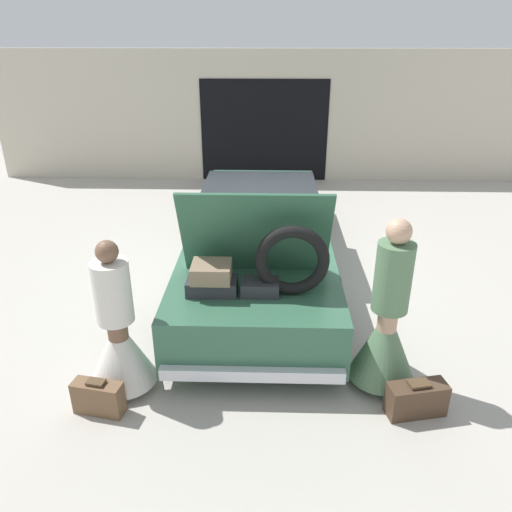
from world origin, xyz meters
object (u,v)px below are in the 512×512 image
person_right (386,329)px  suitcase_beside_left_person (98,397)px  person_left (119,339)px  suitcase_beside_right_person (416,399)px  car (259,236)px

person_right → suitcase_beside_left_person: size_ratio=3.59×
person_left → suitcase_beside_right_person: bearing=96.3°
car → person_right: car is taller
suitcase_beside_right_person → person_left: bearing=173.6°
person_left → person_right: 2.54m
person_right → suitcase_beside_right_person: person_right is taller
person_left → person_right: person_right is taller
car → suitcase_beside_right_person: car is taller
car → person_right: bearing=-62.3°
suitcase_beside_right_person → suitcase_beside_left_person: bearing=-178.6°
suitcase_beside_left_person → suitcase_beside_right_person: suitcase_beside_left_person is taller
car → suitcase_beside_left_person: (-1.39, -2.92, -0.39)m
person_right → car: bearing=17.5°
car → person_left: car is taller
person_right → person_left: bearing=82.7°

